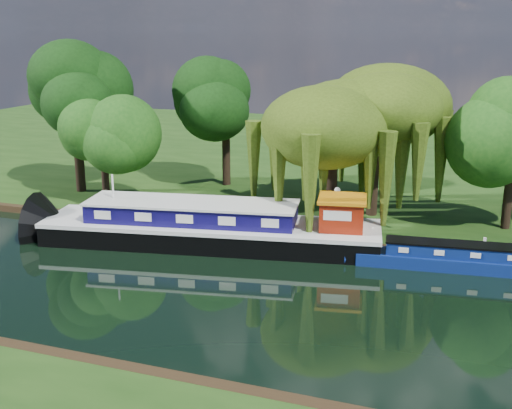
% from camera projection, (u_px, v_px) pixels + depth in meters
% --- Properties ---
extents(ground, '(120.00, 120.00, 0.00)m').
position_uv_depth(ground, '(275.00, 301.00, 29.67)').
color(ground, black).
extents(far_bank, '(120.00, 52.00, 0.45)m').
position_uv_depth(far_bank, '(386.00, 159.00, 60.48)').
color(far_bank, '#193B10').
rests_on(far_bank, ground).
extents(dutch_barge, '(19.99, 7.75, 4.12)m').
position_uv_depth(dutch_barge, '(213.00, 227.00, 37.16)').
color(dutch_barge, black).
rests_on(dutch_barge, ground).
extents(narrowboat, '(10.36, 2.87, 1.49)m').
position_uv_depth(narrowboat, '(456.00, 259.00, 33.51)').
color(narrowboat, navy).
rests_on(narrowboat, ground).
extents(red_dinghy, '(3.93, 3.05, 0.75)m').
position_uv_depth(red_dinghy, '(108.00, 234.00, 39.30)').
color(red_dinghy, maroon).
rests_on(red_dinghy, ground).
extents(willow_left, '(6.90, 6.90, 8.27)m').
position_uv_depth(willow_left, '(333.00, 127.00, 38.50)').
color(willow_left, black).
rests_on(willow_left, far_bank).
extents(willow_right, '(7.15, 7.15, 8.71)m').
position_uv_depth(willow_right, '(376.00, 117.00, 40.11)').
color(willow_right, black).
rests_on(willow_right, far_bank).
extents(tree_far_left, '(4.49, 4.49, 7.24)m').
position_uv_depth(tree_far_left, '(103.00, 134.00, 42.58)').
color(tree_far_left, black).
rests_on(tree_far_left, far_bank).
extents(tree_far_back, '(5.87, 5.87, 9.88)m').
position_uv_depth(tree_far_back, '(75.00, 98.00, 46.08)').
color(tree_far_back, black).
rests_on(tree_far_back, far_bank).
extents(tree_far_mid, '(5.42, 5.42, 8.88)m').
position_uv_depth(tree_far_mid, '(226.00, 105.00, 48.23)').
color(tree_far_mid, black).
rests_on(tree_far_mid, far_bank).
extents(lamppost, '(0.36, 0.36, 2.56)m').
position_uv_depth(lamppost, '(337.00, 197.00, 38.40)').
color(lamppost, silver).
rests_on(lamppost, far_bank).
extents(mooring_posts, '(19.16, 0.16, 1.00)m').
position_uv_depth(mooring_posts, '(311.00, 228.00, 37.20)').
color(mooring_posts, silver).
rests_on(mooring_posts, far_bank).
extents(reeds_near, '(33.70, 1.50, 1.10)m').
position_uv_depth(reeds_near, '(406.00, 406.00, 20.41)').
color(reeds_near, '#275015').
rests_on(reeds_near, ground).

